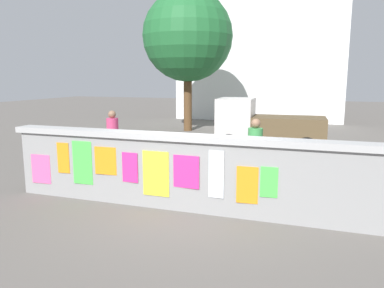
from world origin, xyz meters
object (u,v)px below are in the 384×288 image
(motorcycle, at_px, (145,158))
(bicycle_near, at_px, (318,180))
(person_walking, at_px, (255,146))
(bicycle_far, at_px, (218,159))
(auto_rickshaw_truck, at_px, (264,126))
(person_bystander, at_px, (113,132))
(tree_roadside, at_px, (188,37))

(motorcycle, height_order, bicycle_near, bicycle_near)
(motorcycle, xyz_separation_m, person_walking, (2.90, -0.09, 0.52))
(bicycle_far, xyz_separation_m, person_walking, (1.17, -1.08, 0.62))
(auto_rickshaw_truck, bearing_deg, person_bystander, -138.22)
(bicycle_far, xyz_separation_m, tree_roadside, (-3.55, 7.44, 4.09))
(person_walking, bearing_deg, bicycle_near, -13.14)
(motorcycle, bearing_deg, tree_roadside, 102.22)
(motorcycle, height_order, tree_roadside, tree_roadside)
(person_bystander, bearing_deg, bicycle_near, -11.42)
(motorcycle, distance_m, person_walking, 2.95)
(person_walking, height_order, tree_roadside, tree_roadside)
(person_walking, bearing_deg, bicycle_far, 137.43)
(motorcycle, height_order, person_bystander, person_bystander)
(auto_rickshaw_truck, height_order, bicycle_near, auto_rickshaw_truck)
(motorcycle, xyz_separation_m, bicycle_far, (1.72, 0.98, -0.10))
(auto_rickshaw_truck, height_order, tree_roadside, tree_roadside)
(auto_rickshaw_truck, height_order, bicycle_far, auto_rickshaw_truck)
(auto_rickshaw_truck, bearing_deg, bicycle_far, -103.43)
(auto_rickshaw_truck, xyz_separation_m, person_bystander, (-3.87, -3.46, 0.09))
(person_walking, height_order, person_bystander, same)
(bicycle_far, distance_m, person_walking, 1.71)
(person_bystander, bearing_deg, auto_rickshaw_truck, 41.78)
(bicycle_near, height_order, person_walking, person_walking)
(tree_roadside, bearing_deg, auto_rickshaw_truck, -44.50)
(auto_rickshaw_truck, xyz_separation_m, bicycle_near, (1.84, -4.62, -0.54))
(person_walking, bearing_deg, auto_rickshaw_truck, 95.46)
(motorcycle, xyz_separation_m, tree_roadside, (-1.83, 8.43, 3.99))
(bicycle_near, distance_m, tree_roadside, 11.53)
(motorcycle, bearing_deg, auto_rickshaw_truck, 59.27)
(tree_roadside, bearing_deg, bicycle_far, -64.51)
(auto_rickshaw_truck, bearing_deg, motorcycle, -120.73)
(bicycle_near, distance_m, person_walking, 1.59)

